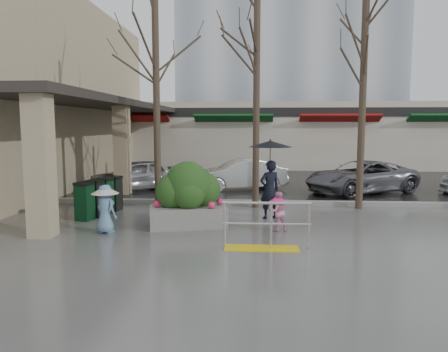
# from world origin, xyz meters

# --- Properties ---
(ground) EXTENTS (120.00, 120.00, 0.00)m
(ground) POSITION_xyz_m (0.00, 0.00, 0.00)
(ground) COLOR #51514F
(ground) RESTS_ON ground
(street_asphalt) EXTENTS (120.00, 36.00, 0.01)m
(street_asphalt) POSITION_xyz_m (0.00, 22.00, 0.01)
(street_asphalt) COLOR black
(street_asphalt) RESTS_ON ground
(curb) EXTENTS (120.00, 0.30, 0.15)m
(curb) POSITION_xyz_m (0.00, 4.00, 0.07)
(curb) COLOR gray
(curb) RESTS_ON ground
(near_building) EXTENTS (6.00, 18.00, 8.00)m
(near_building) POSITION_xyz_m (-9.00, 8.00, 4.00)
(near_building) COLOR tan
(near_building) RESTS_ON ground
(canopy_slab) EXTENTS (2.80, 18.00, 0.25)m
(canopy_slab) POSITION_xyz_m (-4.80, 8.00, 3.62)
(canopy_slab) COLOR #2D2823
(canopy_slab) RESTS_ON pillar_front
(pillar_front) EXTENTS (0.55, 0.55, 3.50)m
(pillar_front) POSITION_xyz_m (-3.90, -0.50, 1.75)
(pillar_front) COLOR tan
(pillar_front) RESTS_ON ground
(pillar_back) EXTENTS (0.55, 0.55, 3.50)m
(pillar_back) POSITION_xyz_m (-3.90, 6.00, 1.75)
(pillar_back) COLOR tan
(pillar_back) RESTS_ON ground
(storefront_row) EXTENTS (34.00, 6.74, 4.00)m
(storefront_row) POSITION_xyz_m (2.00, 17.97, 2.01)
(storefront_row) COLOR beige
(storefront_row) RESTS_ON ground
(office_tower) EXTENTS (18.00, 12.00, 25.00)m
(office_tower) POSITION_xyz_m (4.00, 30.00, 12.50)
(office_tower) COLOR #8C99A8
(office_tower) RESTS_ON ground
(handrail) EXTENTS (1.90, 0.50, 1.03)m
(handrail) POSITION_xyz_m (1.36, -1.20, 0.38)
(handrail) COLOR yellow
(handrail) RESTS_ON ground
(tree_west) EXTENTS (3.20, 3.20, 6.80)m
(tree_west) POSITION_xyz_m (-2.00, 3.60, 5.08)
(tree_west) COLOR #382B21
(tree_west) RESTS_ON ground
(tree_midwest) EXTENTS (3.20, 3.20, 7.00)m
(tree_midwest) POSITION_xyz_m (1.20, 3.60, 5.23)
(tree_midwest) COLOR #382B21
(tree_midwest) RESTS_ON ground
(tree_mideast) EXTENTS (3.20, 3.20, 6.50)m
(tree_mideast) POSITION_xyz_m (4.50, 3.60, 4.86)
(tree_mideast) COLOR #382B21
(tree_mideast) RESTS_ON ground
(woman) EXTENTS (1.25, 1.25, 2.27)m
(woman) POSITION_xyz_m (1.58, 1.91, 1.37)
(woman) COLOR black
(woman) RESTS_ON ground
(child_pink) EXTENTS (0.59, 0.53, 1.00)m
(child_pink) POSITION_xyz_m (1.73, 0.42, 0.56)
(child_pink) COLOR pink
(child_pink) RESTS_ON ground
(child_blue) EXTENTS (0.70, 0.68, 1.21)m
(child_blue) POSITION_xyz_m (-2.51, -0.06, 0.71)
(child_blue) COLOR #6592B5
(child_blue) RESTS_ON ground
(planter) EXTENTS (2.14, 1.41, 1.72)m
(planter) POSITION_xyz_m (-0.58, 0.75, 0.82)
(planter) COLOR slate
(planter) RESTS_ON ground
(news_boxes) EXTENTS (0.89, 1.97, 1.08)m
(news_boxes) POSITION_xyz_m (-3.40, 2.05, 0.54)
(news_boxes) COLOR #0C351A
(news_boxes) RESTS_ON ground
(car_a) EXTENTS (3.92, 3.25, 1.26)m
(car_a) POSITION_xyz_m (-3.66, 6.98, 0.63)
(car_a) COLOR #A5A5AA
(car_a) RESTS_ON ground
(car_b) EXTENTS (4.05, 2.40, 1.26)m
(car_b) POSITION_xyz_m (0.58, 7.45, 0.63)
(car_b) COLOR silver
(car_b) RESTS_ON ground
(car_c) EXTENTS (4.99, 3.95, 1.26)m
(car_c) POSITION_xyz_m (5.34, 6.88, 0.63)
(car_c) COLOR slate
(car_c) RESTS_ON ground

